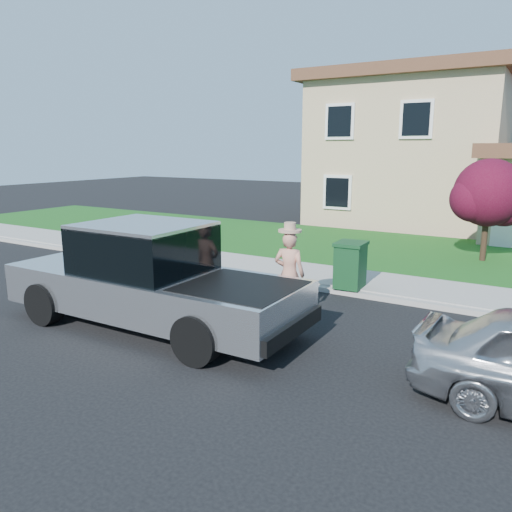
% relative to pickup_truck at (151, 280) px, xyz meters
% --- Properties ---
extents(ground, '(80.00, 80.00, 0.00)m').
position_rel_pickup_truck_xyz_m(ground, '(0.53, 1.18, -0.96)').
color(ground, black).
rests_on(ground, ground).
extents(curb, '(40.00, 0.20, 0.12)m').
position_rel_pickup_truck_xyz_m(curb, '(1.53, 4.08, -0.90)').
color(curb, gray).
rests_on(curb, ground).
extents(sidewalk, '(40.00, 2.00, 0.15)m').
position_rel_pickup_truck_xyz_m(sidewalk, '(1.53, 5.18, -0.89)').
color(sidewalk, gray).
rests_on(sidewalk, ground).
extents(lawn, '(40.00, 7.00, 0.10)m').
position_rel_pickup_truck_xyz_m(lawn, '(1.53, 9.68, -0.91)').
color(lawn, '#144814').
rests_on(lawn, ground).
extents(house, '(14.00, 11.30, 6.85)m').
position_rel_pickup_truck_xyz_m(house, '(1.84, 17.56, 2.20)').
color(house, tan).
rests_on(house, ground).
extents(pickup_truck, '(6.32, 2.44, 2.07)m').
position_rel_pickup_truck_xyz_m(pickup_truck, '(0.00, 0.00, 0.00)').
color(pickup_truck, black).
rests_on(pickup_truck, ground).
extents(woman, '(0.72, 0.52, 2.00)m').
position_rel_pickup_truck_xyz_m(woman, '(2.02, 1.98, -0.02)').
color(woman, tan).
rests_on(woman, ground).
extents(ornamental_tree, '(2.25, 2.03, 3.09)m').
position_rel_pickup_truck_xyz_m(ornamental_tree, '(4.88, 9.46, 1.11)').
color(ornamental_tree, black).
rests_on(ornamental_tree, lawn).
extents(trash_bin, '(0.72, 0.82, 1.12)m').
position_rel_pickup_truck_xyz_m(trash_bin, '(2.50, 4.28, -0.25)').
color(trash_bin, '#0F381A').
rests_on(trash_bin, sidewalk).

